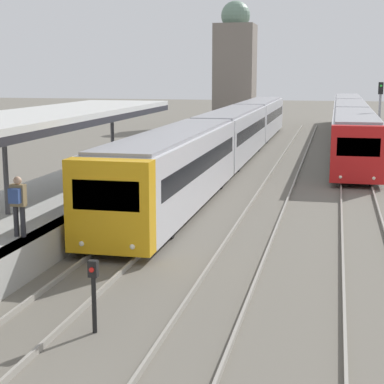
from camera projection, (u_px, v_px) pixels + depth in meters
platform_canopy at (4, 122)px, 19.73m from camera, size 4.00×24.72×3.04m
person_on_platform at (18, 201)px, 17.29m from camera, size 0.40×0.40×1.66m
train_near at (232, 133)px, 39.86m from camera, size 2.59×45.12×3.13m
train_far at (350, 120)px, 50.53m from camera, size 2.56×42.86×3.11m
signal_post_near at (94, 288)px, 13.49m from camera, size 0.20×0.21×1.60m
signal_mast_far at (379, 113)px, 37.86m from camera, size 0.28×0.29×4.87m
distant_domed_building at (235, 67)px, 65.42m from camera, size 4.00×4.00×12.49m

